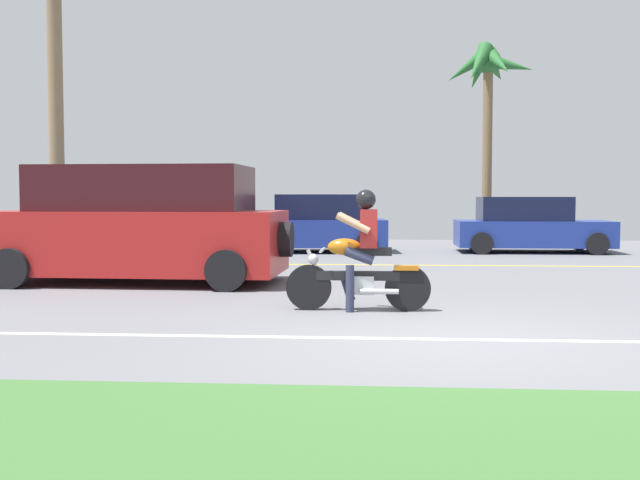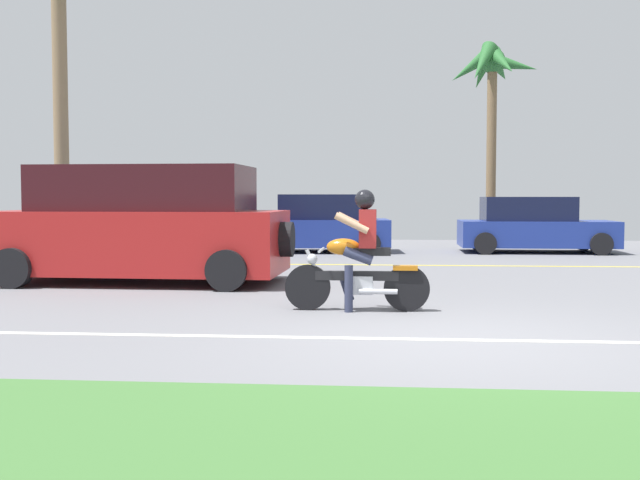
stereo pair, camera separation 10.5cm
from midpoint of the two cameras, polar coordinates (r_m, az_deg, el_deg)
The scene contains 9 objects.
ground at distance 10.73m, azimuth 8.69°, elevation -4.56°, with size 56.00×30.00×0.04m, color slate.
lane_line_near at distance 7.74m, azimuth 10.22°, elevation -7.42°, with size 50.40×0.12×0.01m, color silver.
lane_line_far at distance 16.01m, azimuth 7.41°, elevation -1.90°, with size 50.40×0.12×0.01m, color yellow.
motorcyclist at distance 9.50m, azimuth 3.23°, elevation -1.50°, with size 1.83×0.60×1.53m.
suv_nearby at distance 12.95m, azimuth -13.06°, elevation 1.03°, with size 5.01×2.36×1.95m.
parked_car_0 at distance 21.24m, azimuth -15.62°, elevation 1.24°, with size 3.97×2.17×1.58m.
parked_car_1 at distance 19.76m, azimuth -0.11°, elevation 1.14°, with size 4.05×2.24×1.51m.
parked_car_2 at distance 20.39m, azimuth 15.98°, elevation 1.00°, with size 3.94×1.97×1.45m.
palm_tree_1 at distance 23.25m, azimuth 13.00°, elevation 11.77°, with size 2.68×2.63×5.97m.
Camera 2 is at (-0.68, -7.60, 1.43)m, focal length 42.30 mm.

